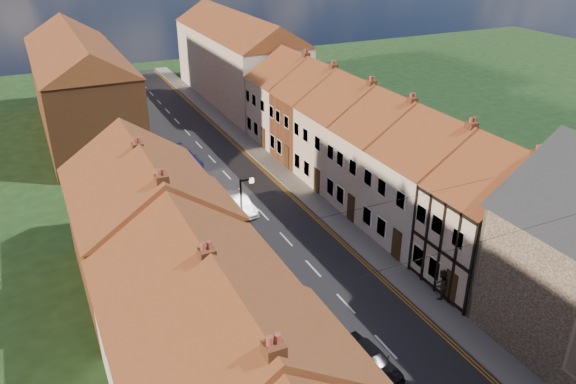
# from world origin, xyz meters

# --- Properties ---
(road) EXTENTS (7.00, 90.00, 0.02)m
(road) POSITION_xyz_m (0.00, 30.00, 0.01)
(road) COLOR black
(road) RESTS_ON ground
(pavement_left) EXTENTS (1.80, 90.00, 0.12)m
(pavement_left) POSITION_xyz_m (-4.40, 30.00, 0.06)
(pavement_left) COLOR slate
(pavement_left) RESTS_ON ground
(pavement_right) EXTENTS (1.80, 90.00, 0.12)m
(pavement_right) POSITION_xyz_m (4.40, 30.00, 0.06)
(pavement_right) COLOR slate
(pavement_right) RESTS_ON ground
(cottage_r_tudor) EXTENTS (8.30, 5.20, 9.00)m
(cottage_r_tudor) POSITION_xyz_m (9.27, 12.70, 4.47)
(cottage_r_tudor) COLOR #F6E3CE
(cottage_r_tudor) RESTS_ON ground
(cottage_r_white_near) EXTENTS (8.30, 6.00, 9.00)m
(cottage_r_white_near) POSITION_xyz_m (9.30, 18.10, 4.47)
(cottage_r_white_near) COLOR beige
(cottage_r_white_near) RESTS_ON ground
(cottage_r_cream_mid) EXTENTS (8.30, 5.20, 9.00)m
(cottage_r_cream_mid) POSITION_xyz_m (9.30, 23.50, 4.48)
(cottage_r_cream_mid) COLOR #F6E3CE
(cottage_r_cream_mid) RESTS_ON ground
(cottage_r_pink) EXTENTS (8.30, 6.00, 9.00)m
(cottage_r_pink) POSITION_xyz_m (9.30, 28.90, 4.47)
(cottage_r_pink) COLOR #FDDEC8
(cottage_r_pink) RESTS_ON ground
(cottage_r_white_far) EXTENTS (8.30, 5.20, 9.00)m
(cottage_r_white_far) POSITION_xyz_m (9.30, 34.30, 4.48)
(cottage_r_white_far) COLOR brown
(cottage_r_white_far) RESTS_ON ground
(cottage_r_cream_far) EXTENTS (8.30, 6.00, 9.00)m
(cottage_r_cream_far) POSITION_xyz_m (9.30, 39.70, 4.47)
(cottage_r_cream_far) COLOR #F6E3CE
(cottage_r_cream_far) RESTS_ON ground
(cottage_l_white) EXTENTS (8.30, 6.90, 8.80)m
(cottage_l_white) POSITION_xyz_m (-9.30, 11.95, 4.37)
(cottage_l_white) COLOR beige
(cottage_l_white) RESTS_ON ground
(cottage_l_brick_mid) EXTENTS (8.30, 5.70, 9.10)m
(cottage_l_brick_mid) POSITION_xyz_m (-9.30, 18.05, 4.53)
(cottage_l_brick_mid) COLOR brown
(cottage_l_brick_mid) RESTS_ON ground
(cottage_l_pink) EXTENTS (8.30, 6.30, 8.80)m
(cottage_l_pink) POSITION_xyz_m (-9.30, 23.85, 4.37)
(cottage_l_pink) COLOR brown
(cottage_l_pink) RESTS_ON ground
(block_right_far) EXTENTS (8.30, 24.20, 10.50)m
(block_right_far) POSITION_xyz_m (9.30, 55.00, 5.29)
(block_right_far) COLOR #F6E3CE
(block_right_far) RESTS_ON ground
(block_left_far) EXTENTS (8.30, 24.20, 10.50)m
(block_left_far) POSITION_xyz_m (-9.30, 50.00, 5.29)
(block_left_far) COLOR brown
(block_left_far) RESTS_ON ground
(lamppost) EXTENTS (0.88, 0.15, 6.00)m
(lamppost) POSITION_xyz_m (-3.81, 20.00, 3.54)
(lamppost) COLOR black
(lamppost) RESTS_ON pavement_left
(car_near) EXTENTS (1.95, 3.91, 1.28)m
(car_near) POSITION_xyz_m (-1.61, 8.98, 0.64)
(car_near) COLOR black
(car_near) RESTS_ON ground
(car_mid) EXTENTS (1.96, 4.22, 1.34)m
(car_mid) POSITION_xyz_m (-1.53, 27.27, 0.67)
(car_mid) COLOR #9C9DA3
(car_mid) RESTS_ON ground
(car_far) EXTENTS (2.64, 4.92, 1.35)m
(car_far) POSITION_xyz_m (-2.63, 37.67, 0.68)
(car_far) COLOR navy
(car_far) RESTS_ON ground
(car_distant) EXTENTS (2.56, 4.59, 1.21)m
(car_distant) POSITION_xyz_m (-2.52, 61.66, 0.61)
(car_distant) COLOR #9B9FA2
(car_distant) RESTS_ON ground
(pedestrian_right) EXTENTS (1.08, 0.95, 1.85)m
(pedestrian_right) POSITION_xyz_m (5.10, 12.03, 1.04)
(pedestrian_right) COLOR black
(pedestrian_right) RESTS_ON pavement_right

